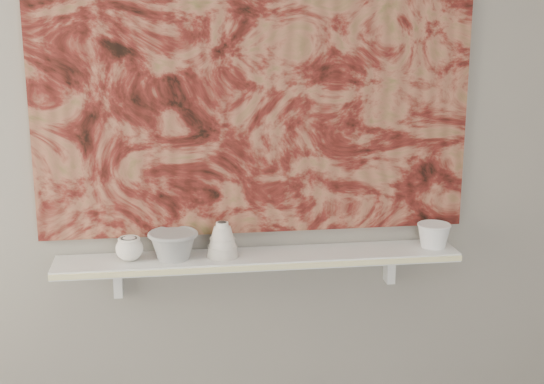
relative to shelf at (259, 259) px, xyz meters
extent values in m
plane|color=gray|center=(0.00, 0.09, 0.44)|extent=(3.60, 0.00, 3.60)
cube|color=silver|center=(0.00, 0.00, 0.00)|extent=(1.40, 0.18, 0.03)
cube|color=beige|center=(0.00, -0.09, 0.00)|extent=(1.40, 0.01, 0.02)
cube|color=silver|center=(-0.49, 0.06, -0.07)|extent=(0.03, 0.06, 0.12)
cube|color=silver|center=(0.49, 0.06, -0.07)|extent=(0.03, 0.06, 0.12)
cube|color=maroon|center=(0.00, 0.08, 0.62)|extent=(1.50, 0.02, 1.10)
cube|color=black|center=(0.45, 0.07, 0.32)|extent=(0.09, 0.00, 0.08)
camera|label=1|loc=(-0.30, -2.48, 0.86)|focal=50.00mm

